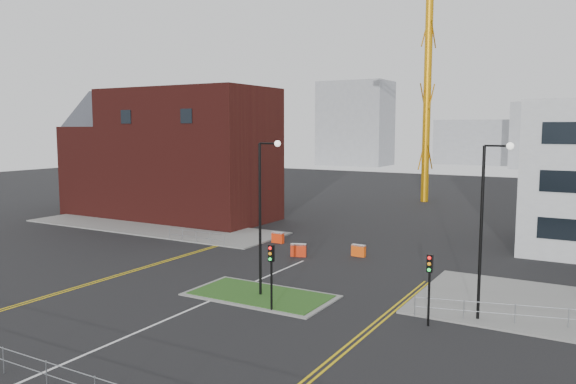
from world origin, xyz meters
TOP-DOWN VIEW (x-y plane):
  - ground at (0.00, 0.00)m, footprint 200.00×200.00m
  - pavement_left at (-20.00, 22.00)m, footprint 28.00×8.00m
  - island_kerb at (2.00, 8.00)m, footprint 8.60×4.60m
  - grass_island at (2.00, 8.00)m, footprint 8.00×4.00m
  - brick_building at (-22.97, 28.00)m, footprint 24.20×10.07m
  - tower_crane at (3.78, 53.42)m, footprint 51.39×14.93m
  - streetlamp_island at (2.22, 8.00)m, footprint 1.46×0.36m
  - streetlamp_right_near at (14.22, 10.00)m, footprint 1.46×0.36m
  - traffic_light_island at (4.00, 5.98)m, footprint 0.28×0.33m
  - traffic_light_right at (12.00, 7.98)m, footprint 0.28×0.33m
  - railing_front at (0.00, -6.00)m, footprint 24.05×0.05m
  - railing_left at (-11.00, 18.00)m, footprint 6.05×0.05m
  - centre_line at (0.00, 2.00)m, footprint 0.15×30.00m
  - yellow_left_a at (-9.00, 10.00)m, footprint 0.12×24.00m
  - yellow_left_b at (-8.70, 10.00)m, footprint 0.12×24.00m
  - yellow_right_a at (9.50, 6.00)m, footprint 0.12×20.00m
  - yellow_right_b at (9.80, 6.00)m, footprint 0.12×20.00m
  - skyline_a at (-40.00, 120.00)m, footprint 18.00×12.00m
  - skyline_b at (10.00, 130.00)m, footprint 24.00×12.00m
  - skyline_d at (-8.00, 140.00)m, footprint 30.00×12.00m
  - barrier_left at (-5.04, 21.70)m, footprint 1.12×0.42m
  - barrier_mid at (3.00, 20.43)m, footprint 1.11×0.40m
  - barrier_right at (-1.00, 18.08)m, footprint 1.25×0.79m

SIDE VIEW (x-z plane):
  - ground at x=0.00m, z-range 0.00..0.00m
  - centre_line at x=0.00m, z-range 0.00..0.01m
  - yellow_left_a at x=-9.00m, z-range 0.00..0.01m
  - yellow_left_b at x=-8.70m, z-range 0.00..0.01m
  - yellow_right_a at x=9.50m, z-range 0.00..0.01m
  - yellow_right_b at x=9.80m, z-range 0.00..0.01m
  - island_kerb at x=2.00m, z-range 0.00..0.08m
  - pavement_left at x=-20.00m, z-range 0.00..0.12m
  - grass_island at x=2.00m, z-range 0.00..0.12m
  - barrier_mid at x=3.00m, z-range 0.04..0.96m
  - barrier_left at x=-5.04m, z-range 0.04..0.97m
  - barrier_right at x=-1.00m, z-range 0.04..1.04m
  - railing_left at x=-11.00m, z-range 0.19..1.29m
  - railing_front at x=0.00m, z-range 0.23..1.33m
  - traffic_light_island at x=4.00m, z-range 0.74..4.39m
  - traffic_light_right at x=12.00m, z-range 0.74..4.39m
  - streetlamp_island at x=2.22m, z-range 0.82..10.00m
  - streetlamp_right_near at x=14.22m, z-range 0.82..10.00m
  - skyline_d at x=-8.00m, z-range 0.00..12.00m
  - brick_building at x=-22.97m, z-range -0.27..13.97m
  - skyline_b at x=10.00m, z-range 0.00..16.00m
  - skyline_a at x=-40.00m, z-range 0.00..22.00m
  - tower_crane at x=3.78m, z-range 6.88..42.56m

